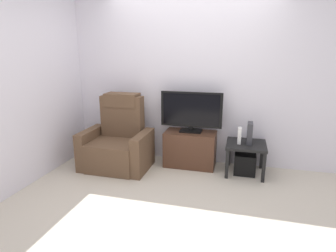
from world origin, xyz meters
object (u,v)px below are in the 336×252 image
Objects in this scene: television at (191,111)px; side_table at (246,148)px; recliner_armchair at (118,142)px; book_upright at (239,135)px; tv_stand at (190,149)px; game_console at (250,133)px; subwoofer_box at (245,163)px.

side_table is (0.81, -0.10, -0.47)m from television.
recliner_armchair is 4.76× the size of book_upright.
recliner_armchair is at bearing -163.55° from television.
book_upright is at bearing -9.25° from television.
game_console is (0.84, -0.07, 0.33)m from tv_stand.
recliner_armchair is at bearing -164.51° from tv_stand.
subwoofer_box is (-0.00, -0.00, -0.23)m from side_table.
tv_stand is 1.40× the size of side_table.
subwoofer_box is at bearing -153.43° from side_table.
subwoofer_box is at bearing 16.96° from recliner_armchair.
book_upright reaches higher than subwoofer_box.
book_upright is at bearing -168.69° from subwoofer_box.
game_console is at bearing -5.78° from television.
recliner_armchair reaches higher than side_table.
book_upright is (0.71, -0.12, -0.28)m from television.
recliner_armchair is 1.88m from subwoofer_box.
game_console is at bearing 17.14° from recliner_armchair.
game_console is (1.89, 0.22, 0.22)m from recliner_armchair.
game_console is at bearing 15.95° from side_table.
recliner_armchair is 2.00× the size of side_table.
subwoofer_box is at bearing -6.73° from television.
television reaches higher than game_console.
tv_stand reaches higher than subwoofer_box.
game_console reaches higher than book_upright.
tv_stand is at bearing -90.00° from television.
television is at bearing 173.27° from side_table.
subwoofer_box is 0.99× the size of game_console.
television is 1.07m from subwoofer_box.
game_console reaches higher than subwoofer_box.
book_upright is at bearing -7.75° from tv_stand.
tv_stand is 0.58m from television.
tv_stand is 2.56× the size of subwoofer_box.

